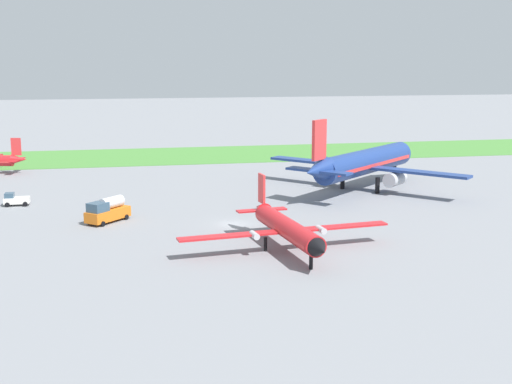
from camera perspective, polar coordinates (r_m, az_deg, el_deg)
The scene contains 6 objects.
ground_plane at distance 90.16m, azimuth -1.93°, elevation -2.69°, with size 600.00×600.00×0.00m, color gray.
grass_taxiway_strip at distance 155.16m, azimuth -6.02°, elevation 3.05°, with size 360.00×28.00×0.08m, color #478438.
airplane_foreground_turboprop at distance 77.07m, azimuth 2.54°, elevation -2.97°, with size 24.85×21.33×7.45m.
airplane_midfield_jet at distance 114.08m, azimuth 8.95°, elevation 2.41°, with size 29.13×28.25×12.65m.
fuel_truck_near_gate at distance 92.99m, azimuth -12.29°, elevation -1.51°, with size 6.15×6.43×3.29m.
pushback_tug_midfield at distance 107.29m, azimuth -19.38°, elevation -0.60°, with size 3.61×2.08×1.95m.
Camera 1 is at (-14.39, -86.41, 21.31)m, focal length 48.05 mm.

